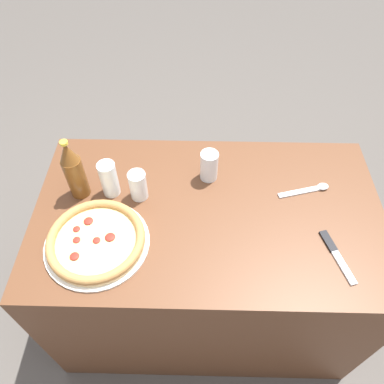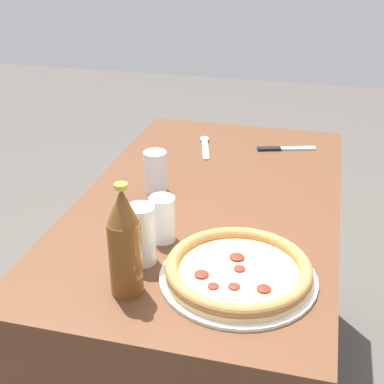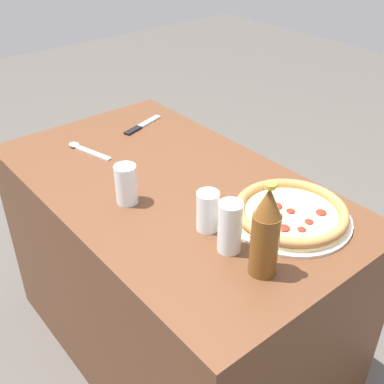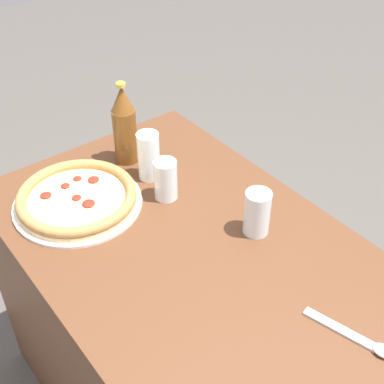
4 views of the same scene
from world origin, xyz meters
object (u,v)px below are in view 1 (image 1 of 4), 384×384
glass_red_wine (138,186)px  glass_cola (109,180)px  knife (336,254)px  glass_lemonade (210,167)px  spoon (311,189)px  pizza_salami (96,241)px  beer_bottle (74,170)px

glass_red_wine → glass_cola: bearing=-8.7°
glass_red_wine → knife: 0.68m
glass_lemonade → spoon: 0.37m
spoon → pizza_salami: bearing=18.4°
pizza_salami → glass_lemonade: size_ratio=2.85×
glass_lemonade → pizza_salami: bearing=39.3°
knife → glass_lemonade: bearing=-39.1°
glass_red_wine → beer_bottle: (0.21, -0.01, 0.06)m
beer_bottle → knife: size_ratio=1.26×
glass_lemonade → beer_bottle: bearing=10.4°
pizza_salami → glass_cola: (-0.01, -0.22, 0.04)m
pizza_salami → glass_lemonade: 0.47m
glass_lemonade → beer_bottle: size_ratio=0.48×
glass_red_wine → knife: (-0.64, 0.22, -0.05)m
pizza_salami → glass_red_wine: glass_red_wine is taller
glass_lemonade → knife: size_ratio=0.61×
glass_red_wine → glass_lemonade: bearing=-159.0°
glass_cola → glass_red_wine: (-0.10, 0.02, -0.01)m
glass_cola → spoon: 0.71m
glass_red_wine → pizza_salami: bearing=60.6°
glass_red_wine → knife: bearing=160.8°
pizza_salami → spoon: (-0.72, -0.24, -0.02)m
glass_cola → glass_lemonade: bearing=-167.1°
pizza_salami → knife: size_ratio=1.73×
glass_red_wine → spoon: 0.61m
glass_lemonade → knife: 0.50m
pizza_salami → glass_lemonade: (-0.36, -0.29, 0.03)m
pizza_salami → glass_red_wine: size_ratio=2.99×
glass_cola → glass_red_wine: glass_cola is taller
glass_cola → glass_lemonade: size_ratio=1.18×
glass_cola → knife: (-0.74, 0.24, -0.06)m
glass_red_wine → spoon: size_ratio=0.59×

